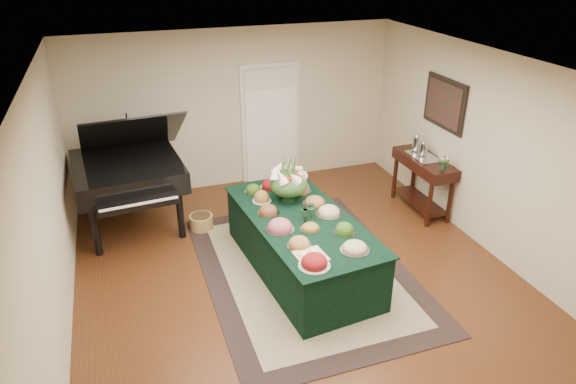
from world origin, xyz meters
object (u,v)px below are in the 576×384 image
object	(u,v)px
floral_centerpiece	(289,179)
mahogany_sideboard	(423,170)
grand_piano	(128,170)
buffet_table	(301,244)

from	to	relation	value
floral_centerpiece	mahogany_sideboard	size ratio (longest dim) A/B	0.43
floral_centerpiece	grand_piano	size ratio (longest dim) A/B	0.28
buffet_table	floral_centerpiece	xyz separation A→B (m)	(0.01, 0.51, 0.70)
grand_piano	mahogany_sideboard	world-z (taller)	grand_piano
grand_piano	mahogany_sideboard	size ratio (longest dim) A/B	1.57
buffet_table	grand_piano	world-z (taller)	grand_piano
buffet_table	grand_piano	xyz separation A→B (m)	(-1.98, 1.92, 0.53)
mahogany_sideboard	floral_centerpiece	bearing A→B (deg)	-169.43
grand_piano	floral_centerpiece	bearing A→B (deg)	-35.27
floral_centerpiece	grand_piano	bearing A→B (deg)	144.73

